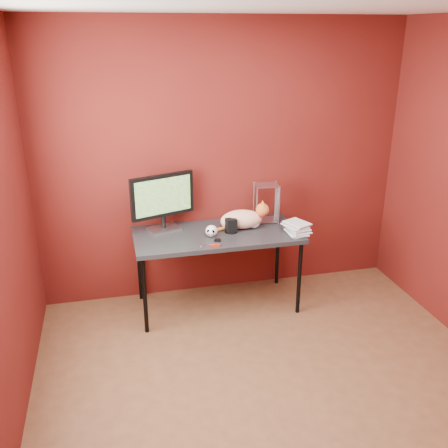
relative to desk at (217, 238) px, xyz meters
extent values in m
cube|color=brown|center=(0.15, -1.37, -0.70)|extent=(3.50, 3.50, 0.01)
cube|color=silver|center=(0.15, -1.37, 1.90)|extent=(3.50, 3.50, 0.02)
cube|color=#53120F|center=(0.15, 0.38, 0.60)|extent=(3.50, 0.02, 2.60)
cube|color=black|center=(0.00, 0.00, 0.03)|extent=(1.50, 0.70, 0.04)
cylinder|color=black|center=(-0.70, -0.30, -0.34)|extent=(0.04, 0.04, 0.71)
cylinder|color=black|center=(0.70, -0.30, -0.34)|extent=(0.04, 0.04, 0.71)
cylinder|color=black|center=(-0.70, 0.30, -0.34)|extent=(0.04, 0.04, 0.71)
cylinder|color=black|center=(0.70, 0.30, -0.34)|extent=(0.04, 0.04, 0.71)
cube|color=#ABAAAF|center=(-0.46, 0.18, 0.06)|extent=(0.33, 0.28, 0.02)
cylinder|color=black|center=(-0.46, 0.18, 0.13)|extent=(0.04, 0.04, 0.12)
cube|color=black|center=(-0.46, 0.18, 0.38)|extent=(0.59, 0.23, 0.39)
cube|color=#204A13|center=(-0.46, 0.18, 0.38)|extent=(0.51, 0.18, 0.33)
ellipsoid|color=orange|center=(0.25, 0.06, 0.14)|extent=(0.40, 0.26, 0.18)
ellipsoid|color=orange|center=(0.14, 0.08, 0.12)|extent=(0.20, 0.19, 0.14)
sphere|color=white|center=(0.36, 0.04, 0.11)|extent=(0.12, 0.12, 0.12)
sphere|color=orange|center=(0.43, 0.03, 0.23)|extent=(0.12, 0.12, 0.12)
cone|color=orange|center=(0.44, 0.00, 0.29)|extent=(0.04, 0.04, 0.05)
cone|color=orange|center=(0.45, 0.06, 0.29)|extent=(0.04, 0.04, 0.05)
cylinder|color=red|center=(0.42, 0.03, 0.18)|extent=(0.09, 0.09, 0.01)
cylinder|color=orange|center=(0.03, 0.04, 0.07)|extent=(0.20, 0.09, 0.03)
ellipsoid|color=white|center=(-0.07, -0.07, 0.10)|extent=(0.11, 0.11, 0.10)
ellipsoid|color=black|center=(-0.09, -0.12, 0.12)|extent=(0.03, 0.02, 0.03)
ellipsoid|color=black|center=(-0.04, -0.12, 0.12)|extent=(0.03, 0.02, 0.03)
cube|color=black|center=(-0.07, -0.12, 0.09)|extent=(0.06, 0.03, 0.01)
cylinder|color=black|center=(0.13, -0.02, 0.06)|extent=(0.11, 0.11, 0.02)
cube|color=black|center=(0.13, -0.02, 0.12)|extent=(0.10, 0.09, 0.11)
imported|color=beige|center=(0.62, -0.18, 0.16)|extent=(0.17, 0.22, 0.22)
imported|color=beige|center=(0.62, -0.18, 0.39)|extent=(0.19, 0.24, 0.22)
imported|color=beige|center=(0.62, -0.18, 0.61)|extent=(0.21, 0.25, 0.22)
imported|color=beige|center=(0.62, -0.18, 0.83)|extent=(0.23, 0.26, 0.22)
imported|color=beige|center=(0.62, -0.18, 1.06)|extent=(0.24, 0.27, 0.22)
cylinder|color=#ABAAAF|center=(0.42, 0.10, 0.23)|extent=(0.01, 0.01, 0.37)
cylinder|color=#ABAAAF|center=(0.63, 0.10, 0.23)|extent=(0.01, 0.01, 0.37)
cylinder|color=#ABAAAF|center=(0.42, 0.28, 0.23)|extent=(0.01, 0.01, 0.37)
cylinder|color=#ABAAAF|center=(0.63, 0.28, 0.23)|extent=(0.01, 0.01, 0.37)
cube|color=#ABAAAF|center=(0.53, 0.19, 0.06)|extent=(0.23, 0.20, 0.01)
cube|color=#ABAAAF|center=(0.53, 0.19, 0.41)|extent=(0.23, 0.20, 0.01)
cube|color=#AC200D|center=(-0.08, -0.29, 0.06)|extent=(0.09, 0.04, 0.02)
cube|color=black|center=(-0.04, -0.19, 0.06)|extent=(0.06, 0.05, 0.03)
cylinder|color=#ABAAAF|center=(-0.19, -0.25, 0.05)|extent=(0.05, 0.05, 0.00)
camera|label=1|loc=(-0.91, -4.08, 1.76)|focal=40.00mm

